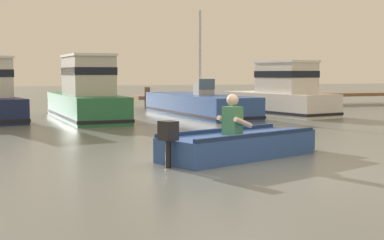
{
  "coord_description": "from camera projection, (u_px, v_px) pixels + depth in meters",
  "views": [
    {
      "loc": [
        -3.83,
        -8.47,
        1.57
      ],
      "look_at": [
        0.19,
        2.84,
        0.55
      ],
      "focal_mm": 51.91,
      "sensor_mm": 36.0,
      "label": 1
    }
  ],
  "objects": [
    {
      "name": "ground_plane",
      "position": [
        237.0,
        166.0,
        9.36
      ],
      "size": [
        120.0,
        120.0,
        0.0
      ],
      "primitive_type": "plane",
      "color": "slate"
    },
    {
      "name": "wooden_dock",
      "position": [
        275.0,
        95.0,
        26.69
      ],
      "size": [
        13.86,
        1.57,
        0.96
      ],
      "color": "brown",
      "rests_on": "ground"
    },
    {
      "name": "rowboat_with_person",
      "position": [
        241.0,
        144.0,
        10.31
      ],
      "size": [
        3.61,
        2.15,
        1.19
      ],
      "color": "#2D519E",
      "rests_on": "ground"
    },
    {
      "name": "moored_boat_green",
      "position": [
        86.0,
        96.0,
        18.64
      ],
      "size": [
        2.01,
        6.14,
        2.18
      ],
      "color": "#287042",
      "rests_on": "ground"
    },
    {
      "name": "moored_boat_blue",
      "position": [
        198.0,
        105.0,
        20.43
      ],
      "size": [
        2.31,
        6.71,
        3.82
      ],
      "color": "#2D519E",
      "rests_on": "ground"
    },
    {
      "name": "moored_boat_white",
      "position": [
        281.0,
        95.0,
        20.86
      ],
      "size": [
        2.76,
        5.24,
        2.02
      ],
      "color": "white",
      "rests_on": "ground"
    }
  ]
}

